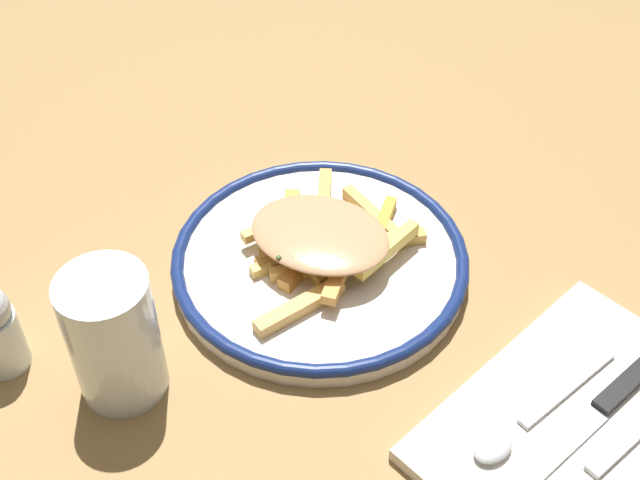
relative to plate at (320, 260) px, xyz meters
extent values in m
plane|color=olive|center=(0.00, 0.00, -0.01)|extent=(2.60, 2.60, 0.00)
cylinder|color=silver|center=(0.00, 0.00, 0.00)|extent=(0.26, 0.26, 0.02)
torus|color=navy|center=(0.00, 0.00, 0.00)|extent=(0.26, 0.26, 0.01)
cube|color=gold|center=(0.00, 0.00, 0.02)|extent=(0.07, 0.03, 0.01)
cube|color=gold|center=(0.01, 0.01, 0.01)|extent=(0.06, 0.08, 0.01)
cube|color=gold|center=(-0.01, -0.07, 0.01)|extent=(0.04, 0.06, 0.01)
cube|color=gold|center=(-0.03, -0.05, 0.01)|extent=(0.05, 0.07, 0.01)
cube|color=gold|center=(0.04, -0.05, 0.01)|extent=(0.07, 0.08, 0.01)
cube|color=gold|center=(0.00, 0.00, 0.01)|extent=(0.07, 0.04, 0.01)
cube|color=gold|center=(0.02, 0.02, 0.01)|extent=(0.06, 0.05, 0.01)
cube|color=gold|center=(0.02, 0.02, 0.01)|extent=(0.10, 0.02, 0.01)
cube|color=gold|center=(0.00, -0.07, 0.01)|extent=(0.09, 0.02, 0.01)
cube|color=#ECB253|center=(0.01, 0.00, 0.01)|extent=(0.07, 0.04, 0.01)
cube|color=orange|center=(0.00, 0.01, 0.01)|extent=(0.02, 0.08, 0.01)
cube|color=gold|center=(0.04, 0.00, 0.02)|extent=(0.05, 0.06, 0.01)
cube|color=gold|center=(0.02, 0.01, 0.01)|extent=(0.02, 0.08, 0.01)
cube|color=#E1C350|center=(-0.05, -0.04, 0.02)|extent=(0.02, 0.08, 0.01)
cube|color=#E4B356|center=(0.04, 0.00, 0.02)|extent=(0.02, 0.09, 0.01)
cube|color=#C68739|center=(0.00, 0.01, 0.01)|extent=(0.03, 0.08, 0.01)
cube|color=#DFB253|center=(-0.01, 0.02, 0.01)|extent=(0.04, 0.06, 0.01)
cube|color=#E4AE55|center=(-0.04, 0.06, 0.01)|extent=(0.02, 0.08, 0.01)
cube|color=#F6C24F|center=(0.00, 0.00, 0.01)|extent=(0.08, 0.06, 0.01)
cube|color=gold|center=(-0.03, 0.01, 0.02)|extent=(0.05, 0.07, 0.01)
cube|color=#D9B657|center=(0.01, 0.02, 0.01)|extent=(0.03, 0.08, 0.01)
ellipsoid|color=tan|center=(0.00, 0.00, 0.03)|extent=(0.15, 0.13, 0.01)
cube|color=#2D722A|center=(-0.01, -0.01, 0.04)|extent=(0.00, 0.00, 0.00)
cube|color=#2A6730|center=(0.01, 0.00, 0.04)|extent=(0.00, 0.00, 0.00)
cube|color=#2E5E1E|center=(-0.02, 0.01, 0.04)|extent=(0.00, 0.00, 0.00)
cube|color=#335A27|center=(0.00, 0.05, 0.04)|extent=(0.00, 0.00, 0.00)
cube|color=#246921|center=(0.02, -0.01, 0.04)|extent=(0.00, 0.00, 0.00)
cube|color=#375C1D|center=(0.02, 0.03, 0.04)|extent=(0.00, 0.00, 0.00)
cube|color=#366A2C|center=(0.01, 0.01, 0.04)|extent=(0.00, 0.00, 0.00)
cube|color=#2A5B1F|center=(-0.01, 0.04, 0.04)|extent=(0.00, 0.00, 0.00)
cube|color=silver|center=(-0.25, -0.03, -0.01)|extent=(0.17, 0.24, 0.01)
cube|color=silver|center=(-0.28, -0.05, 0.00)|extent=(0.02, 0.11, 0.01)
cube|color=black|center=(-0.26, -0.09, 0.00)|extent=(0.02, 0.09, 0.01)
cube|color=silver|center=(-0.25, 0.02, 0.00)|extent=(0.02, 0.12, 0.00)
cube|color=silver|center=(-0.23, -0.04, 0.00)|extent=(0.02, 0.10, 0.00)
ellipsoid|color=silver|center=(-0.22, 0.04, 0.01)|extent=(0.02, 0.03, 0.01)
cylinder|color=silver|center=(0.01, 0.19, 0.04)|extent=(0.07, 0.07, 0.11)
camera|label=1|loc=(-0.37, 0.35, 0.51)|focal=46.17mm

